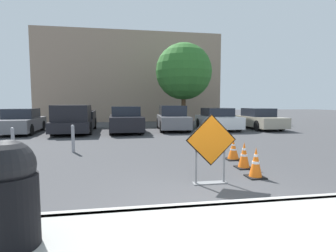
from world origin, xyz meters
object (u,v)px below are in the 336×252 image
Objects in this scene: pickup_truck at (75,120)px; parked_car_second at (126,120)px; bollard_nearest at (73,138)px; traffic_cone_second at (244,156)px; traffic_cone_third at (233,150)px; bollard_second at (13,140)px; trash_bin at (9,194)px; road_closed_sign at (211,146)px; parked_car_nearest at (22,122)px; traffic_cone_nearest at (256,163)px; parked_car_fifth at (258,119)px; parked_car_fourth at (217,119)px; parked_car_third at (173,119)px.

pickup_truck is 2.91m from parked_car_second.
traffic_cone_second is at bearing -32.21° from bollard_nearest.
bollard_nearest is at bearing 97.69° from pickup_truck.
traffic_cone_third is 7.25m from bollard_second.
trash_bin is at bearing -69.19° from bollard_second.
trash_bin is (-3.04, -2.20, -0.08)m from road_closed_sign.
parked_car_second is at bearing 99.23° from road_closed_sign.
parked_car_nearest is at bearing -6.11° from pickup_truck.
traffic_cone_nearest is 13.63m from parked_car_nearest.
parked_car_second is 3.65× the size of trash_bin.
bollard_nearest is at bearing 71.35° from parked_car_second.
traffic_cone_third is at bearing 81.45° from traffic_cone_second.
road_closed_sign is at bearing -37.65° from bollard_second.
bollard_nearest reaches higher than traffic_cone_third.
parked_car_nearest is 1.01× the size of parked_car_second.
bollard_second is (-2.44, 6.43, -0.26)m from trash_bin.
bollard_nearest is (-10.62, -6.73, -0.13)m from parked_car_fifth.
pickup_truck is 6.38m from bollard_second.
traffic_cone_third is 5.42m from bollard_nearest.
traffic_cone_third is (1.47, 2.20, -0.52)m from road_closed_sign.
road_closed_sign is 6.93m from bollard_second.
traffic_cone_nearest is at bearing -98.67° from traffic_cone_second.
parked_car_nearest is (-8.71, 10.48, 0.30)m from traffic_cone_nearest.
bollard_nearest is at bearing 117.78° from parked_car_nearest.
traffic_cone_second reaches higher than traffic_cone_third.
pickup_truck is at bearing 81.99° from bollard_second.
parked_car_fifth is at bearing 59.59° from traffic_cone_second.
parked_car_fourth reaches higher than traffic_cone_third.
parked_car_fourth is at bearing 40.62° from bollard_nearest.
bollard_second is at bearing -180.00° from bollard_nearest.
traffic_cone_second is (0.13, 0.87, -0.01)m from traffic_cone_nearest.
trash_bin is (4.49, -12.97, 0.09)m from parked_car_nearest.
parked_car_nearest is 13.72m from trash_bin.
road_closed_sign is 5.53m from bollard_nearest.
parked_car_third is 3.45× the size of trash_bin.
trash_bin is at bearing -135.75° from traffic_cone_third.
road_closed_sign is at bearing 86.96° from parked_car_third.
pickup_truck is at bearing -4.85° from parked_car_second.
traffic_cone_third is at bearing -21.97° from bollard_nearest.
parked_car_fourth reaches higher than bollard_second.
pickup_truck is 5.84m from parked_car_third.
parked_car_fourth is at bearing -178.63° from parked_car_third.
traffic_cone_nearest is 10.51m from parked_car_second.
traffic_cone_nearest is 0.78× the size of bollard_second.
parked_car_nearest reaches higher than traffic_cone_second.
traffic_cone_second is 7.46m from bollard_second.
parked_car_third is at bearing 71.98° from trash_bin.
traffic_cone_second is at bearing 129.12° from parked_car_nearest.
traffic_cone_nearest is (1.18, 0.29, -0.48)m from road_closed_sign.
traffic_cone_nearest is at bearing -30.58° from bollard_second.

